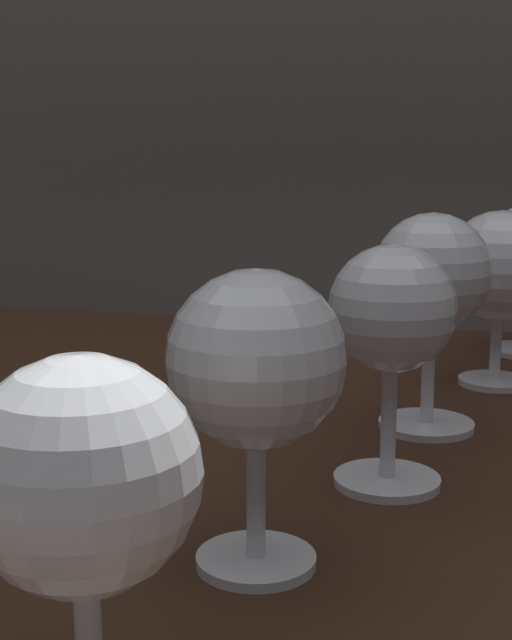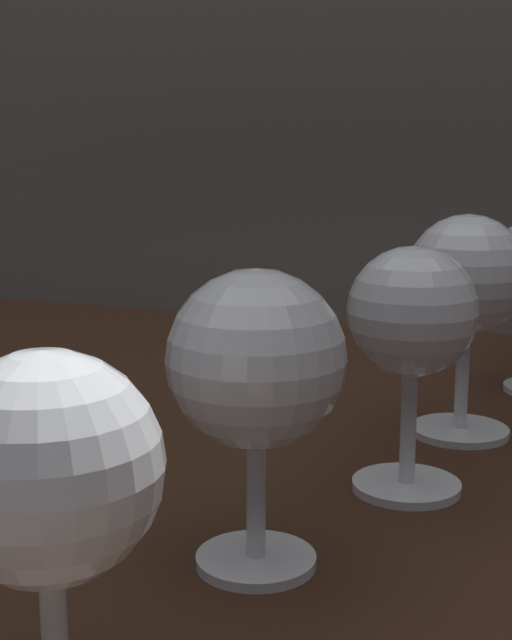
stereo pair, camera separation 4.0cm
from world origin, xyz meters
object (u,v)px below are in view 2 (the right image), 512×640
object	(u,v)px
wine_glass_amber	(412,318)
wine_glass_rose	(466,281)
wine_glass_cabernet	(256,365)
wine_glass_chardonnay	(47,476)

from	to	relation	value
wine_glass_amber	wine_glass_rose	size ratio (longest dim) A/B	0.94
wine_glass_cabernet	wine_glass_amber	xyz separation A→B (m)	(0.05, 0.12, 0.00)
wine_glass_chardonnay	wine_glass_amber	world-z (taller)	wine_glass_amber
wine_glass_cabernet	wine_glass_rose	world-z (taller)	wine_glass_rose
wine_glass_chardonnay	wine_glass_amber	bearing A→B (deg)	74.28
wine_glass_chardonnay	wine_glass_rose	world-z (taller)	wine_glass_rose
wine_glass_chardonnay	wine_glass_cabernet	xyz separation A→B (m)	(0.02, 0.14, 0.01)
wine_glass_amber	wine_glass_cabernet	bearing A→B (deg)	-112.61
wine_glass_cabernet	wine_glass_amber	world-z (taller)	same
wine_glass_chardonnay	wine_glass_rose	xyz separation A→B (m)	(0.09, 0.36, 0.01)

